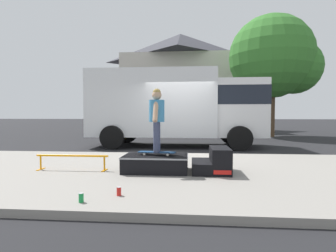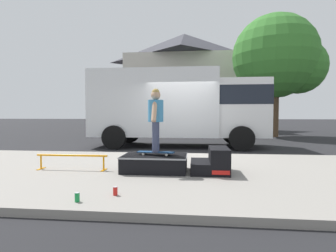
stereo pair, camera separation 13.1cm
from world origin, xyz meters
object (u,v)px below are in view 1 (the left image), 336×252
object	(u,v)px
street_tree_main	(276,59)
grind_rail	(72,158)
skateboard	(157,152)
skater_kid	(157,115)
soda_can	(81,198)
skate_box	(156,163)
kicker_ramp	(214,162)
soda_can_b	(119,191)
box_truck	(177,105)

from	to	relation	value
street_tree_main	grind_rail	bearing A→B (deg)	-125.24
skateboard	street_tree_main	world-z (taller)	street_tree_main
skater_kid	soda_can	size ratio (longest dim) A/B	10.49
grind_rail	skate_box	bearing A→B (deg)	1.22
kicker_ramp	soda_can	bearing A→B (deg)	-134.02
skater_kid	kicker_ramp	bearing A→B (deg)	-1.52
skateboard	soda_can	world-z (taller)	skateboard
grind_rail	soda_can_b	xyz separation A→B (m)	(1.47, -1.65, -0.19)
box_truck	grind_rail	bearing A→B (deg)	-110.12
skater_kid	soda_can_b	bearing A→B (deg)	-101.27
box_truck	skate_box	bearing A→B (deg)	-91.91
grind_rail	skateboard	world-z (taller)	skateboard
kicker_ramp	skater_kid	bearing A→B (deg)	178.48
skater_kid	soda_can	distance (m)	2.47
skateboard	box_truck	xyz separation A→B (m)	(0.16, 5.32, 1.19)
skate_box	kicker_ramp	world-z (taller)	kicker_ramp
grind_rail	street_tree_main	bearing A→B (deg)	54.76
kicker_ramp	soda_can_b	distance (m)	2.29
skateboard	street_tree_main	size ratio (longest dim) A/B	0.11
kicker_ramp	street_tree_main	xyz separation A→B (m)	(4.51, 10.60, 4.21)
skate_box	box_truck	xyz separation A→B (m)	(0.18, 5.35, 1.40)
soda_can_b	grind_rail	bearing A→B (deg)	131.66
skater_kid	street_tree_main	distance (m)	12.44
skateboard	street_tree_main	xyz separation A→B (m)	(5.70, 10.57, 4.03)
skater_kid	soda_can_b	world-z (taller)	skater_kid
kicker_ramp	street_tree_main	bearing A→B (deg)	66.94
kicker_ramp	street_tree_main	world-z (taller)	street_tree_main
skater_kid	box_truck	world-z (taller)	box_truck
skater_kid	skateboard	bearing A→B (deg)	86.42
grind_rail	box_truck	size ratio (longest dim) A/B	0.23
grind_rail	soda_can	size ratio (longest dim) A/B	12.45
grind_rail	soda_can_b	distance (m)	2.22
skateboard	soda_can_b	world-z (taller)	skateboard
soda_can	box_truck	world-z (taller)	box_truck
grind_rail	street_tree_main	xyz separation A→B (m)	(7.52, 10.64, 4.17)
skateboard	skater_kid	size ratio (longest dim) A/B	0.60
box_truck	skateboard	bearing A→B (deg)	-91.72
skateboard	street_tree_main	bearing A→B (deg)	61.65
skater_kid	soda_can_b	xyz separation A→B (m)	(-0.34, -1.72, -1.12)
grind_rail	skater_kid	world-z (taller)	skater_kid
skate_box	skater_kid	bearing A→B (deg)	59.66
grind_rail	box_truck	distance (m)	5.89
skate_box	box_truck	distance (m)	5.54
skate_box	soda_can_b	xyz separation A→B (m)	(-0.33, -1.69, -0.12)
box_truck	street_tree_main	world-z (taller)	street_tree_main
kicker_ramp	street_tree_main	distance (m)	12.27
skater_kid	box_truck	distance (m)	5.34
kicker_ramp	soda_can_b	size ratio (longest dim) A/B	6.94
skateboard	box_truck	bearing A→B (deg)	88.28
skater_kid	street_tree_main	size ratio (longest dim) A/B	0.19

